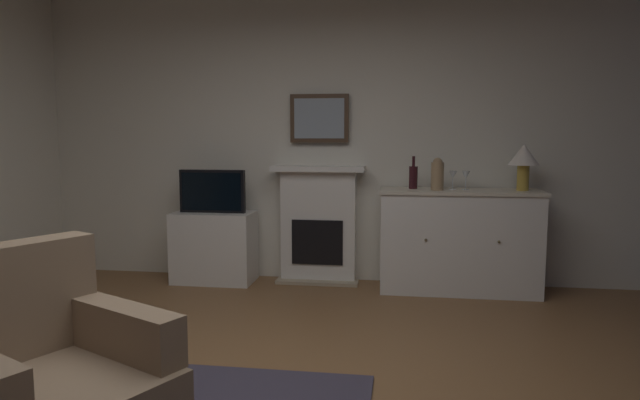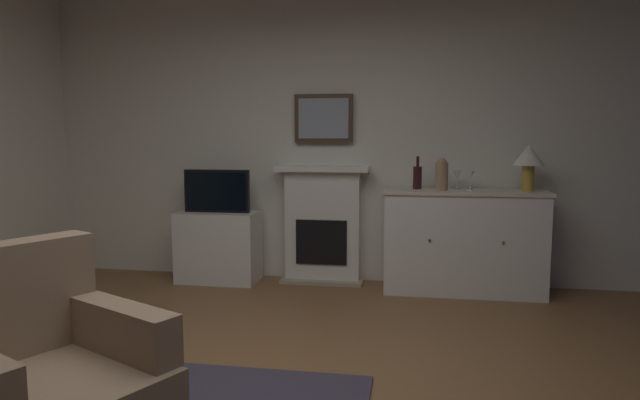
{
  "view_description": "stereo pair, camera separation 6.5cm",
  "coord_description": "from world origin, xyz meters",
  "px_view_note": "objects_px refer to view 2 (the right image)",
  "views": [
    {
      "loc": [
        0.69,
        -2.53,
        1.37
      ],
      "look_at": [
        0.21,
        0.69,
        1.0
      ],
      "focal_mm": 31.28,
      "sensor_mm": 36.0,
      "label": 1
    },
    {
      "loc": [
        0.76,
        -2.52,
        1.37
      ],
      "look_at": [
        0.21,
        0.69,
        1.0
      ],
      "focal_mm": 31.28,
      "sensor_mm": 36.0,
      "label": 2
    }
  ],
  "objects_px": {
    "wine_bottle": "(417,177)",
    "wine_glass_center": "(470,176)",
    "fireplace_unit": "(323,224)",
    "framed_picture": "(324,118)",
    "table_lamp": "(529,158)",
    "vase_decorative": "(442,174)",
    "tv_set": "(217,191)",
    "sideboard_cabinet": "(463,241)",
    "wine_glass_left": "(457,176)",
    "tv_cabinet": "(219,247)",
    "armchair": "(40,381)"
  },
  "relations": [
    {
      "from": "wine_glass_center",
      "to": "wine_glass_left",
      "type": "bearing_deg",
      "value": 176.07
    },
    {
      "from": "table_lamp",
      "to": "armchair",
      "type": "height_order",
      "value": "table_lamp"
    },
    {
      "from": "fireplace_unit",
      "to": "framed_picture",
      "type": "distance_m",
      "value": 0.99
    },
    {
      "from": "sideboard_cabinet",
      "to": "wine_glass_left",
      "type": "distance_m",
      "value": 0.58
    },
    {
      "from": "sideboard_cabinet",
      "to": "wine_bottle",
      "type": "bearing_deg",
      "value": 173.97
    },
    {
      "from": "wine_glass_left",
      "to": "armchair",
      "type": "height_order",
      "value": "wine_glass_left"
    },
    {
      "from": "wine_glass_left",
      "to": "wine_glass_center",
      "type": "bearing_deg",
      "value": -3.93
    },
    {
      "from": "wine_bottle",
      "to": "vase_decorative",
      "type": "distance_m",
      "value": 0.23
    },
    {
      "from": "fireplace_unit",
      "to": "framed_picture",
      "type": "relative_size",
      "value": 2.0
    },
    {
      "from": "sideboard_cabinet",
      "to": "tv_cabinet",
      "type": "height_order",
      "value": "sideboard_cabinet"
    },
    {
      "from": "wine_bottle",
      "to": "sideboard_cabinet",
      "type": "bearing_deg",
      "value": -6.03
    },
    {
      "from": "sideboard_cabinet",
      "to": "tv_set",
      "type": "relative_size",
      "value": 2.25
    },
    {
      "from": "tv_cabinet",
      "to": "wine_bottle",
      "type": "bearing_deg",
      "value": 0.87
    },
    {
      "from": "framed_picture",
      "to": "vase_decorative",
      "type": "relative_size",
      "value": 1.96
    },
    {
      "from": "sideboard_cabinet",
      "to": "tv_cabinet",
      "type": "xyz_separation_m",
      "value": [
        -2.26,
        0.02,
        -0.12
      ]
    },
    {
      "from": "fireplace_unit",
      "to": "wine_glass_center",
      "type": "xyz_separation_m",
      "value": [
        1.32,
        -0.17,
        0.48
      ]
    },
    {
      "from": "table_lamp",
      "to": "tv_cabinet",
      "type": "bearing_deg",
      "value": 179.69
    },
    {
      "from": "sideboard_cabinet",
      "to": "wine_bottle",
      "type": "distance_m",
      "value": 0.7
    },
    {
      "from": "framed_picture",
      "to": "vase_decorative",
      "type": "height_order",
      "value": "framed_picture"
    },
    {
      "from": "sideboard_cabinet",
      "to": "vase_decorative",
      "type": "xyz_separation_m",
      "value": [
        -0.2,
        -0.05,
        0.59
      ]
    },
    {
      "from": "fireplace_unit",
      "to": "wine_bottle",
      "type": "bearing_deg",
      "value": -8.73
    },
    {
      "from": "fireplace_unit",
      "to": "framed_picture",
      "type": "height_order",
      "value": "framed_picture"
    },
    {
      "from": "fireplace_unit",
      "to": "framed_picture",
      "type": "bearing_deg",
      "value": 90.0
    },
    {
      "from": "fireplace_unit",
      "to": "armchair",
      "type": "bearing_deg",
      "value": -101.46
    },
    {
      "from": "vase_decorative",
      "to": "tv_set",
      "type": "bearing_deg",
      "value": 178.83
    },
    {
      "from": "wine_glass_left",
      "to": "table_lamp",
      "type": "bearing_deg",
      "value": -1.7
    },
    {
      "from": "framed_picture",
      "to": "sideboard_cabinet",
      "type": "height_order",
      "value": "framed_picture"
    },
    {
      "from": "fireplace_unit",
      "to": "wine_glass_center",
      "type": "height_order",
      "value": "fireplace_unit"
    },
    {
      "from": "fireplace_unit",
      "to": "tv_set",
      "type": "height_order",
      "value": "fireplace_unit"
    },
    {
      "from": "wine_glass_left",
      "to": "vase_decorative",
      "type": "bearing_deg",
      "value": -153.69
    },
    {
      "from": "wine_glass_center",
      "to": "armchair",
      "type": "height_order",
      "value": "wine_glass_center"
    },
    {
      "from": "fireplace_unit",
      "to": "table_lamp",
      "type": "relative_size",
      "value": 2.75
    },
    {
      "from": "sideboard_cabinet",
      "to": "vase_decorative",
      "type": "relative_size",
      "value": 4.96
    },
    {
      "from": "sideboard_cabinet",
      "to": "fireplace_unit",
      "type": "bearing_deg",
      "value": 172.13
    },
    {
      "from": "wine_glass_center",
      "to": "vase_decorative",
      "type": "relative_size",
      "value": 0.59
    },
    {
      "from": "wine_bottle",
      "to": "tv_cabinet",
      "type": "height_order",
      "value": "wine_bottle"
    },
    {
      "from": "wine_bottle",
      "to": "wine_glass_center",
      "type": "distance_m",
      "value": 0.45
    },
    {
      "from": "framed_picture",
      "to": "table_lamp",
      "type": "xyz_separation_m",
      "value": [
        1.8,
        -0.22,
        -0.35
      ]
    },
    {
      "from": "framed_picture",
      "to": "armchair",
      "type": "xyz_separation_m",
      "value": [
        -0.65,
        -3.23,
        -1.16
      ]
    },
    {
      "from": "vase_decorative",
      "to": "tv_cabinet",
      "type": "height_order",
      "value": "vase_decorative"
    },
    {
      "from": "wine_glass_center",
      "to": "table_lamp",
      "type": "bearing_deg",
      "value": -1.19
    },
    {
      "from": "table_lamp",
      "to": "wine_glass_center",
      "type": "xyz_separation_m",
      "value": [
        -0.48,
        0.01,
        -0.16
      ]
    },
    {
      "from": "table_lamp",
      "to": "tv_set",
      "type": "relative_size",
      "value": 0.65
    },
    {
      "from": "wine_glass_center",
      "to": "wine_bottle",
      "type": "bearing_deg",
      "value": 175.78
    },
    {
      "from": "wine_bottle",
      "to": "vase_decorative",
      "type": "height_order",
      "value": "wine_bottle"
    },
    {
      "from": "wine_glass_center",
      "to": "tv_set",
      "type": "xyz_separation_m",
      "value": [
        -2.3,
        -0.02,
        -0.17
      ]
    },
    {
      "from": "sideboard_cabinet",
      "to": "armchair",
      "type": "height_order",
      "value": "armchair"
    },
    {
      "from": "fireplace_unit",
      "to": "wine_glass_center",
      "type": "bearing_deg",
      "value": -7.2
    },
    {
      "from": "fireplace_unit",
      "to": "sideboard_cabinet",
      "type": "relative_size",
      "value": 0.79
    },
    {
      "from": "wine_glass_left",
      "to": "fireplace_unit",
      "type": "bearing_deg",
      "value": 172.5
    }
  ]
}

